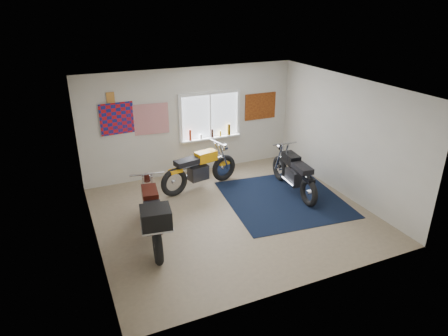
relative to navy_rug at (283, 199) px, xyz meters
name	(u,v)px	position (x,y,z in m)	size (l,w,h in m)	color
ground	(233,215)	(-1.35, -0.17, -0.01)	(5.50, 5.50, 0.00)	#9E896B
room_shell	(233,141)	(-1.35, -0.17, 1.63)	(5.50, 5.50, 5.50)	white
navy_rug	(283,199)	(0.00, 0.00, 0.00)	(2.50, 2.60, 0.01)	black
window_assembly	(210,119)	(-0.85, 2.30, 1.36)	(1.66, 0.17, 1.26)	white
oil_bottles	(214,132)	(-0.78, 2.23, 1.02)	(1.15, 0.09, 0.30)	maroon
flag_display	(110,98)	(-3.25, 2.31, 2.14)	(1.60, 0.10, 1.17)	red
triumph_poster	(260,106)	(0.60, 2.31, 1.54)	(0.90, 0.03, 0.70)	#A54C14
yellow_triumph	(200,170)	(-1.53, 1.33, 0.46)	(2.07, 0.72, 1.05)	black
black_chrome_bike	(294,174)	(0.39, 0.24, 0.45)	(0.62, 2.05, 1.05)	black
maroon_tourer	(153,216)	(-3.13, -0.56, 0.58)	(0.82, 2.22, 1.12)	black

